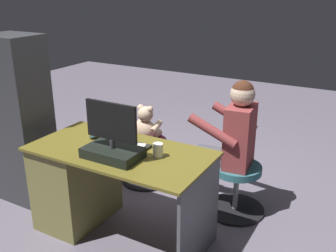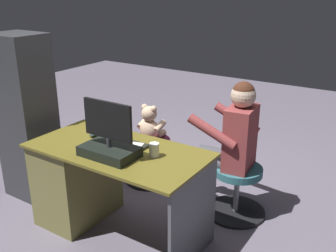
{
  "view_description": "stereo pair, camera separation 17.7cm",
  "coord_description": "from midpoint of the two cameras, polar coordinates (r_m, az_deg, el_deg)",
  "views": [
    {
      "loc": [
        -1.57,
        2.5,
        1.86
      ],
      "look_at": [
        -0.15,
        -0.02,
        0.78
      ],
      "focal_mm": 41.24,
      "sensor_mm": 36.0,
      "label": 1
    },
    {
      "loc": [
        -1.72,
        2.41,
        1.86
      ],
      "look_at": [
        -0.15,
        -0.02,
        0.78
      ],
      "focal_mm": 41.24,
      "sensor_mm": 36.0,
      "label": 2
    }
  ],
  "objects": [
    {
      "name": "cup",
      "position": [
        2.68,
        -3.38,
        -3.62
      ],
      "size": [
        0.07,
        0.07,
        0.1
      ],
      "primitive_type": "cylinder",
      "color": "white",
      "rests_on": "desk"
    },
    {
      "name": "monitor",
      "position": [
        2.69,
        -10.09,
        -2.62
      ],
      "size": [
        0.4,
        0.25,
        0.4
      ],
      "color": "black",
      "rests_on": "desk"
    },
    {
      "name": "keyboard",
      "position": [
        2.91,
        -8.34,
        -2.65
      ],
      "size": [
        0.42,
        0.14,
        0.02
      ],
      "primitive_type": "cube",
      "color": "black",
      "rests_on": "desk"
    },
    {
      "name": "teddy_bear",
      "position": [
        3.7,
        -4.58,
        0.18
      ],
      "size": [
        0.25,
        0.25,
        0.35
      ],
      "color": "#D2AE8C",
      "rests_on": "office_chair_teddy"
    },
    {
      "name": "notebook_binder",
      "position": [
        2.77,
        -8.09,
        -3.8
      ],
      "size": [
        0.29,
        0.35,
        0.02
      ],
      "primitive_type": "cube",
      "rotation": [
        0.0,
        0.0,
        0.27
      ],
      "color": "silver",
      "rests_on": "desk"
    },
    {
      "name": "computer_mouse",
      "position": [
        3.08,
        -12.44,
        -1.44
      ],
      "size": [
        0.06,
        0.1,
        0.04
      ],
      "primitive_type": "ellipsoid",
      "color": "#1C2C2B",
      "rests_on": "desk"
    },
    {
      "name": "tv_remote",
      "position": [
        2.96,
        -10.93,
        -2.48
      ],
      "size": [
        0.11,
        0.15,
        0.02
      ],
      "primitive_type": "cube",
      "rotation": [
        0.0,
        0.0,
        -0.53
      ],
      "color": "black",
      "rests_on": "desk"
    },
    {
      "name": "office_chair_teddy",
      "position": [
        3.82,
        -4.55,
        -4.66
      ],
      "size": [
        0.5,
        0.5,
        0.43
      ],
      "color": "black",
      "rests_on": "ground_plane"
    },
    {
      "name": "visitor_chair",
      "position": [
        3.35,
        8.56,
        -8.67
      ],
      "size": [
        0.51,
        0.51,
        0.43
      ],
      "color": "black",
      "rests_on": "ground_plane"
    },
    {
      "name": "person",
      "position": [
        3.2,
        7.51,
        -1.51
      ],
      "size": [
        0.59,
        0.51,
        1.16
      ],
      "color": "brown",
      "rests_on": "ground_plane"
    },
    {
      "name": "ground_plane",
      "position": [
        3.49,
        -3.79,
        -11.87
      ],
      "size": [
        10.0,
        10.0,
        0.0
      ],
      "primitive_type": "plane",
      "color": "slate"
    },
    {
      "name": "equipment_rack",
      "position": [
        3.6,
        -22.14,
        0.64
      ],
      "size": [
        0.44,
        0.36,
        1.48
      ],
      "primitive_type": "cube",
      "color": "#303234",
      "rests_on": "ground_plane"
    },
    {
      "name": "desk",
      "position": [
        3.2,
        -13.69,
        -7.74
      ],
      "size": [
        1.35,
        0.68,
        0.72
      ],
      "color": "brown",
      "rests_on": "ground_plane"
    }
  ]
}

